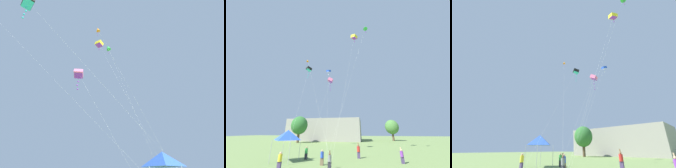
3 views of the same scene
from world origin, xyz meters
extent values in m
cube|color=gray|center=(-14.83, 46.52, 4.37)|extent=(30.76, 15.60, 8.74)
cylinder|color=brown|center=(-20.49, 32.05, 1.63)|extent=(0.86, 0.86, 3.26)
ellipsoid|color=#2D662D|center=(-20.49, 32.05, 5.74)|extent=(5.83, 5.25, 6.13)
cylinder|color=brown|center=(-11.86, 51.62, 1.05)|extent=(0.55, 0.55, 2.10)
ellipsoid|color=#477A38|center=(-11.86, 51.62, 3.69)|extent=(3.75, 3.38, 3.94)
cylinder|color=#B7B7BC|center=(-9.30, 4.25, 1.28)|extent=(0.05, 0.05, 2.57)
cylinder|color=#B7B7BC|center=(-6.74, 4.25, 1.28)|extent=(0.05, 0.05, 2.57)
cylinder|color=#B7B7BC|center=(-9.30, 6.82, 1.28)|extent=(0.05, 0.05, 2.57)
cylinder|color=#B7B7BC|center=(-6.74, 6.82, 1.28)|extent=(0.05, 0.05, 2.57)
pyramid|color=blue|center=(-8.02, 5.54, 3.20)|extent=(2.85, 2.85, 1.26)
cube|color=#282833|center=(-6.03, 7.52, 0.37)|extent=(0.36, 0.20, 0.75)
cylinder|color=#288E3D|center=(-6.03, 7.52, 1.06)|extent=(0.38, 0.38, 0.62)
sphere|color=tan|center=(-6.03, 7.52, 1.47)|extent=(0.23, 0.23, 0.23)
cube|color=#473860|center=(-6.37, 2.02, 0.39)|extent=(0.38, 0.21, 0.78)
cylinder|color=yellow|center=(-6.37, 2.02, 1.11)|extent=(0.39, 0.39, 0.65)
sphere|color=tan|center=(-6.37, 2.02, 1.54)|extent=(0.25, 0.25, 0.25)
cylinder|color=slate|center=(-1.48, 3.28, 1.02)|extent=(0.36, 0.36, 0.59)
sphere|color=brown|center=(-1.48, 3.28, 1.41)|extent=(0.23, 0.23, 0.23)
cylinder|color=brown|center=(-1.48, 3.28, 1.50)|extent=(0.13, 0.14, 0.50)
sphere|color=tan|center=(6.56, 7.48, 1.45)|extent=(0.23, 0.23, 0.23)
cylinder|color=tan|center=(6.55, 7.51, 1.54)|extent=(0.19, 0.21, 0.53)
cube|color=brown|center=(-2.80, 4.83, 0.38)|extent=(0.36, 0.20, 0.76)
cylinder|color=blue|center=(-2.80, 4.83, 1.07)|extent=(0.38, 0.38, 0.63)
sphere|color=tan|center=(-2.80, 4.83, 1.49)|extent=(0.24, 0.24, 0.24)
cube|color=#473860|center=(1.20, 9.64, 0.43)|extent=(0.41, 0.23, 0.86)
cylinder|color=red|center=(1.20, 9.64, 1.21)|extent=(0.43, 0.43, 0.71)
sphere|color=#896042|center=(1.20, 9.64, 1.68)|extent=(0.27, 0.27, 0.27)
cylinder|color=#896042|center=(1.19, 9.63, 1.79)|extent=(0.19, 0.17, 0.60)
cylinder|color=silver|center=(-5.21, 7.27, 9.42)|extent=(8.49, 9.16, 18.84)
cone|color=orange|center=(-9.45, 11.84, 18.83)|extent=(0.76, 0.79, 0.66)
sphere|color=purple|center=(-9.47, 11.82, 18.51)|extent=(0.08, 0.08, 0.08)
sphere|color=purple|center=(-9.48, 11.80, 18.29)|extent=(0.08, 0.08, 0.08)
sphere|color=purple|center=(-9.52, 11.90, 18.06)|extent=(0.08, 0.08, 0.08)
sphere|color=purple|center=(-9.38, 11.82, 17.84)|extent=(0.08, 0.08, 0.08)
cylinder|color=silver|center=(-6.01, 17.54, 12.59)|extent=(7.21, 24.71, 25.18)
cube|color=blue|center=(-9.61, 29.89, 25.17)|extent=(1.79, 1.82, 1.34)
cube|color=white|center=(-9.61, 29.89, 24.78)|extent=(1.64, 1.48, 0.66)
sphere|color=white|center=(-9.58, 29.83, 24.30)|extent=(0.21, 0.21, 0.21)
sphere|color=white|center=(-9.60, 29.95, 23.70)|extent=(0.21, 0.21, 0.21)
cylinder|color=silver|center=(-5.43, 11.48, 7.60)|extent=(0.93, 8.42, 15.21)
cube|color=pink|center=(-4.97, 15.69, 15.20)|extent=(1.56, 1.55, 1.13)
cube|color=purple|center=(-4.97, 15.69, 14.83)|extent=(1.20, 1.41, 0.50)
sphere|color=purple|center=(-4.95, 15.63, 14.37)|extent=(0.21, 0.21, 0.21)
sphere|color=purple|center=(-5.00, 15.61, 13.79)|extent=(0.21, 0.21, 0.21)
sphere|color=purple|center=(-5.00, 15.72, 13.22)|extent=(0.21, 0.21, 0.21)
sphere|color=purple|center=(-4.93, 15.63, 12.64)|extent=(0.21, 0.21, 0.21)
cylinder|color=silver|center=(0.89, 8.94, 13.58)|extent=(6.49, 8.36, 27.15)
sphere|color=purple|center=(4.19, 13.16, 26.51)|extent=(0.16, 0.16, 0.16)
sphere|color=purple|center=(4.12, 13.11, 26.06)|extent=(0.16, 0.16, 0.16)
sphere|color=purple|center=(4.19, 13.04, 25.61)|extent=(0.16, 0.16, 0.16)
cylinder|color=silver|center=(-9.50, 11.09, 10.71)|extent=(7.07, 18.22, 21.42)
cube|color=black|center=(-13.03, 20.20, 21.42)|extent=(1.99, 2.04, 1.23)
cube|color=#2DBCD1|center=(-13.03, 20.20, 21.00)|extent=(1.73, 1.78, 0.48)
sphere|color=#2DBCD1|center=(-12.99, 20.26, 20.47)|extent=(0.23, 0.23, 0.23)
sphere|color=#2DBCD1|center=(-12.96, 20.15, 19.82)|extent=(0.23, 0.23, 0.23)
sphere|color=#2DBCD1|center=(-13.02, 20.19, 19.16)|extent=(0.23, 0.23, 0.23)
sphere|color=#2DBCD1|center=(-13.09, 20.15, 18.51)|extent=(0.23, 0.23, 0.23)
cylinder|color=silver|center=(-0.10, 9.10, 13.01)|extent=(2.81, 10.73, 26.02)
cube|color=yellow|center=(1.30, 14.46, 26.02)|extent=(1.78, 1.85, 1.17)
cube|color=purple|center=(1.30, 14.46, 25.63)|extent=(1.55, 1.61, 0.47)
sphere|color=purple|center=(1.31, 14.47, 25.14)|extent=(0.22, 0.22, 0.22)
sphere|color=purple|center=(1.32, 14.39, 24.52)|extent=(0.22, 0.22, 0.22)
camera|label=1|loc=(-25.75, 7.26, 1.77)|focal=28.00mm
camera|label=2|loc=(2.32, -11.10, 3.63)|focal=20.00mm
camera|label=3|loc=(9.26, -7.80, 2.05)|focal=24.00mm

